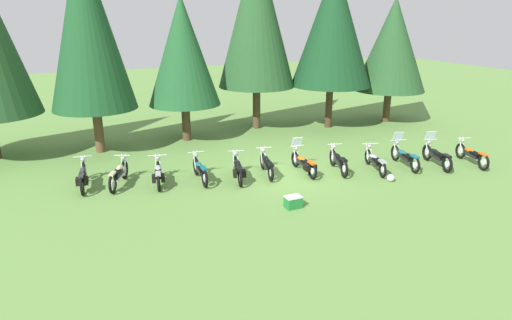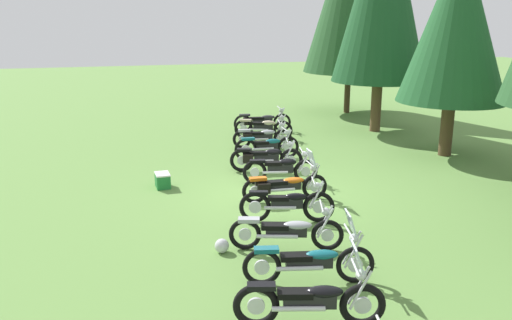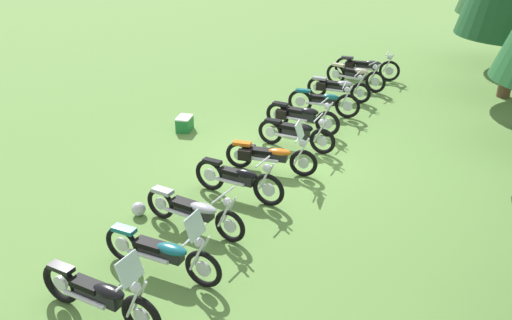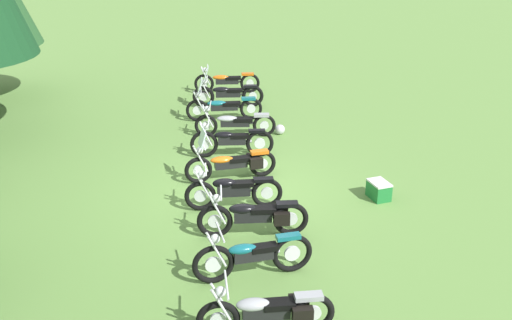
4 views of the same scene
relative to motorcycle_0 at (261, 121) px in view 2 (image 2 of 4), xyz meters
The scene contains 15 objects.
ground_plane 7.94m from the motorcycle_0, 12.70° to the right, with size 80.00×80.00×0.00m, color #608C42.
motorcycle_0 is the anchor object (origin of this frame).
motorcycle_1 1.29m from the motorcycle_0, 11.93° to the right, with size 1.04×2.14×1.03m.
motorcycle_2 2.77m from the motorcycle_0, 16.06° to the right, with size 0.85×2.15×1.00m.
motorcycle_3 4.36m from the motorcycle_0, 13.28° to the right, with size 0.70×2.22×1.03m.
motorcycle_4 5.82m from the motorcycle_0, 14.80° to the right, with size 0.89×2.22×1.02m.
motorcycle_5 7.05m from the motorcycle_0, 11.38° to the right, with size 0.72×2.14×1.00m.
motorcycle_6 8.60m from the motorcycle_0, 12.05° to the right, with size 0.61×2.28×1.35m.
motorcycle_7 10.05m from the motorcycle_0, 12.45° to the right, with size 0.80×2.18×1.03m.
motorcycle_8 11.60m from the motorcycle_0, 13.35° to the right, with size 0.96×2.29×0.99m.
motorcycle_9 13.07m from the motorcycle_0, 12.06° to the right, with size 0.81×2.36×1.36m.
motorcycle_10 14.44m from the motorcycle_0, 12.87° to the right, with size 0.83×2.33×1.37m.
pine_tree_2 8.40m from the motorcycle_0, 43.75° to the left, with size 3.59×3.59×7.19m.
picnic_cooler 7.94m from the motorcycle_0, 36.44° to the right, with size 0.56×0.41×0.41m.
dropped_helmet 11.76m from the motorcycle_0, 19.88° to the right, with size 0.30×0.30×0.30m, color silver.
Camera 2 is at (13.30, -4.28, 4.70)m, focal length 37.85 mm.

